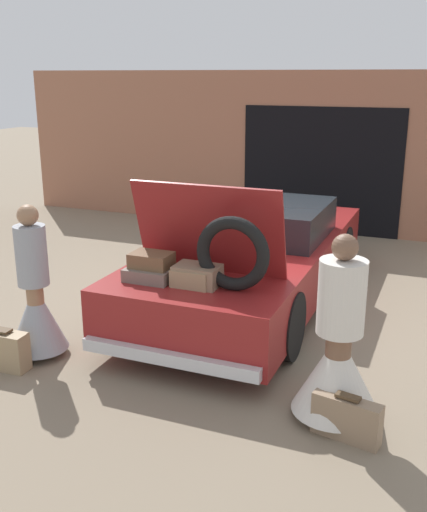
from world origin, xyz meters
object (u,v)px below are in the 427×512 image
object	(u,v)px
person_left	(36,304)
car	(252,257)
person_right	(338,357)
suitcase_beside_left_person	(4,350)
suitcase_beside_right_person	(346,419)

from	to	relation	value
person_left	car	bearing A→B (deg)	135.26
car	person_right	world-z (taller)	car
car	suitcase_beside_left_person	distance (m)	3.10
person_right	person_left	bearing A→B (deg)	95.27
car	suitcase_beside_left_person	bearing A→B (deg)	-121.70
car	person_left	world-z (taller)	car
car	person_left	bearing A→B (deg)	-123.69
person_right	suitcase_beside_right_person	bearing A→B (deg)	-146.28
person_right	suitcase_beside_left_person	distance (m)	3.15
suitcase_beside_left_person	person_left	bearing A→B (deg)	72.21
person_right	suitcase_beside_left_person	world-z (taller)	person_right
car	person_right	bearing A→B (deg)	-56.78
car	person_right	size ratio (longest dim) A/B	3.00
person_left	suitcase_beside_right_person	distance (m)	3.17
car	person_left	size ratio (longest dim) A/B	3.04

